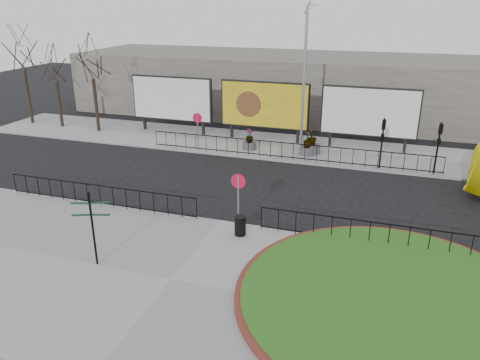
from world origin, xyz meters
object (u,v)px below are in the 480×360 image
at_px(planter_b, 307,146).
at_px(planter_c, 312,145).
at_px(fingerpost_sign, 92,221).
at_px(litter_bin, 240,226).
at_px(planter_a, 249,142).
at_px(billboard_mid, 265,105).
at_px(lamp_post, 304,79).

relative_size(planter_b, planter_c, 0.93).
height_order(fingerpost_sign, planter_b, fingerpost_sign).
distance_m(fingerpost_sign, planter_b, 16.38).
bearing_deg(litter_bin, planter_a, 105.09).
relative_size(planter_a, planter_c, 0.84).
relative_size(billboard_mid, planter_b, 4.10).
distance_m(litter_bin, planter_c, 12.08).
xyz_separation_m(billboard_mid, litter_bin, (2.79, -14.02, -2.05)).
bearing_deg(planter_c, fingerpost_sign, -108.47).
xyz_separation_m(litter_bin, planter_a, (-3.14, 11.63, 0.06)).
height_order(billboard_mid, planter_b, billboard_mid).
xyz_separation_m(planter_b, planter_c, (0.20, 0.39, -0.02)).
height_order(fingerpost_sign, planter_a, fingerpost_sign).
bearing_deg(billboard_mid, fingerpost_sign, -95.16).
bearing_deg(litter_bin, fingerpost_sign, -138.74).
relative_size(lamp_post, planter_b, 6.10).
height_order(lamp_post, litter_bin, lamp_post).
bearing_deg(lamp_post, planter_c, -0.00).
distance_m(lamp_post, litter_bin, 12.78).
bearing_deg(planter_b, fingerpost_sign, -108.25).
xyz_separation_m(litter_bin, planter_b, (0.71, 11.65, 0.16)).
bearing_deg(planter_c, billboard_mid, 151.95).
bearing_deg(fingerpost_sign, litter_bin, 24.14).
xyz_separation_m(lamp_post, planter_b, (0.49, -0.39, -4.12)).
bearing_deg(billboard_mid, lamp_post, -33.25).
height_order(billboard_mid, planter_a, billboard_mid).
height_order(litter_bin, planter_c, planter_c).
distance_m(lamp_post, planter_c, 4.19).
distance_m(planter_a, planter_b, 3.85).
height_order(billboard_mid, planter_c, billboard_mid).
distance_m(lamp_post, planter_a, 5.40).
bearing_deg(fingerpost_sign, billboard_mid, 67.72).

